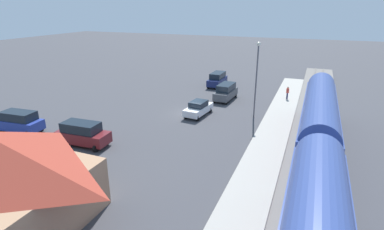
% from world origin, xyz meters
% --- Properties ---
extents(ground_plane, '(200.00, 200.00, 0.00)m').
position_xyz_m(ground_plane, '(0.00, 0.00, 0.00)').
color(ground_plane, '#424247').
extents(railway_track, '(4.80, 70.00, 0.30)m').
position_xyz_m(railway_track, '(-14.00, 0.00, 0.09)').
color(railway_track, slate).
rests_on(railway_track, ground).
extents(platform, '(3.20, 46.00, 0.30)m').
position_xyz_m(platform, '(-10.00, 0.00, 0.15)').
color(platform, '#A8A399').
rests_on(platform, ground).
extents(pedestrian_on_platform, '(0.36, 0.36, 1.71)m').
position_xyz_m(pedestrian_on_platform, '(-10.09, -9.79, 1.28)').
color(pedestrian_on_platform, '#23284C').
rests_on(pedestrian_on_platform, platform).
extents(sedan_white, '(2.31, 4.67, 1.74)m').
position_xyz_m(sedan_white, '(-0.96, 0.15, 0.88)').
color(sedan_white, white).
rests_on(sedan_white, ground).
extents(suv_maroon, '(4.99, 2.58, 2.22)m').
position_xyz_m(suv_maroon, '(6.00, 11.89, 1.15)').
color(suv_maroon, maroon).
rests_on(suv_maroon, ground).
extents(suv_navy, '(2.03, 4.93, 2.22)m').
position_xyz_m(suv_navy, '(1.22, -14.10, 1.15)').
color(suv_navy, navy).
rests_on(suv_navy, ground).
extents(suv_charcoal, '(2.25, 5.01, 2.22)m').
position_xyz_m(suv_charcoal, '(-2.16, -7.24, 1.15)').
color(suv_charcoal, '#47494F').
rests_on(suv_charcoal, ground).
extents(suv_blue, '(5.04, 2.70, 2.22)m').
position_xyz_m(suv_blue, '(14.20, 11.82, 1.15)').
color(suv_blue, '#283D9E').
rests_on(suv_blue, ground).
extents(light_pole_near_platform, '(0.44, 0.44, 8.63)m').
position_xyz_m(light_pole_near_platform, '(-7.20, -1.53, 5.35)').
color(light_pole_near_platform, '#515156').
rests_on(light_pole_near_platform, ground).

